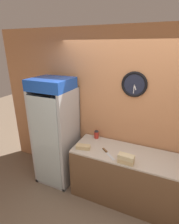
% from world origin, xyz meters
% --- Properties ---
extents(wall_back, '(5.20, 0.10, 2.70)m').
position_xyz_m(wall_back, '(-0.00, 1.23, 1.35)').
color(wall_back, tan).
rests_on(wall_back, ground_plane).
extents(prep_counter, '(1.68, 0.63, 0.87)m').
position_xyz_m(prep_counter, '(0.00, 0.87, 0.43)').
color(prep_counter, brown).
rests_on(prep_counter, ground_plane).
extents(beverage_cooler, '(0.64, 0.65, 1.93)m').
position_xyz_m(beverage_cooler, '(-1.28, 0.90, 1.04)').
color(beverage_cooler, '#B2B7BC').
rests_on(beverage_cooler, ground_plane).
extents(sandwich_stack_bottom, '(0.22, 0.11, 0.06)m').
position_xyz_m(sandwich_stack_bottom, '(0.04, 0.63, 0.90)').
color(sandwich_stack_bottom, tan).
rests_on(sandwich_stack_bottom, prep_counter).
extents(sandwich_stack_middle, '(0.23, 0.12, 0.06)m').
position_xyz_m(sandwich_stack_middle, '(0.04, 0.63, 0.97)').
color(sandwich_stack_middle, beige).
rests_on(sandwich_stack_middle, sandwich_stack_bottom).
extents(sandwich_flat_left, '(0.24, 0.15, 0.06)m').
position_xyz_m(sandwich_flat_left, '(-0.67, 0.71, 0.90)').
color(sandwich_flat_left, tan).
rests_on(sandwich_flat_left, prep_counter).
extents(chefs_knife, '(0.27, 0.23, 0.02)m').
position_xyz_m(chefs_knife, '(-0.29, 0.75, 0.88)').
color(chefs_knife, silver).
rests_on(chefs_knife, prep_counter).
extents(condiment_jar, '(0.08, 0.08, 0.14)m').
position_xyz_m(condiment_jar, '(-0.61, 1.12, 0.94)').
color(condiment_jar, '#B72D23').
rests_on(condiment_jar, prep_counter).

